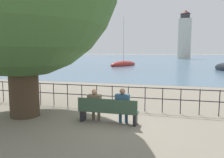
# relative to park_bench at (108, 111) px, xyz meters

# --- Properties ---
(ground_plane) EXTENTS (1000.00, 1000.00, 0.00)m
(ground_plane) POSITION_rel_park_bench_xyz_m (0.00, 0.07, -0.44)
(ground_plane) COLOR gray
(harbor_water) EXTENTS (600.00, 300.00, 0.01)m
(harbor_water) POSITION_rel_park_bench_xyz_m (0.00, 159.81, -0.44)
(harbor_water) COLOR slate
(harbor_water) RESTS_ON ground_plane
(park_bench) EXTENTS (2.14, 0.45, 0.90)m
(park_bench) POSITION_rel_park_bench_xyz_m (0.00, 0.00, 0.00)
(park_bench) COLOR #334C38
(park_bench) RESTS_ON ground_plane
(seated_person_left) EXTENTS (0.47, 0.35, 1.20)m
(seated_person_left) POSITION_rel_park_bench_xyz_m (-0.51, 0.08, 0.22)
(seated_person_left) COLOR brown
(seated_person_left) RESTS_ON ground_plane
(seated_person_right) EXTENTS (0.49, 0.35, 1.27)m
(seated_person_right) POSITION_rel_park_bench_xyz_m (0.51, 0.08, 0.25)
(seated_person_right) COLOR navy
(seated_person_right) RESTS_ON ground_plane
(promenade_railing) EXTENTS (15.24, 0.04, 1.05)m
(promenade_railing) POSITION_rel_park_bench_xyz_m (-0.00, 1.94, 0.25)
(promenade_railing) COLOR black
(promenade_railing) RESTS_ON ground_plane
(sailboat_0) EXTENTS (4.72, 7.65, 9.54)m
(sailboat_0) POSITION_rel_park_bench_xyz_m (-6.68, 33.52, -0.13)
(sailboat_0) COLOR maroon
(sailboat_0) RESTS_ON ground_plane
(harbor_lighthouse) EXTENTS (5.39, 5.39, 20.10)m
(harbor_lighthouse) POSITION_rel_park_bench_xyz_m (7.10, 90.05, 8.90)
(harbor_lighthouse) COLOR beige
(harbor_lighthouse) RESTS_ON ground_plane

